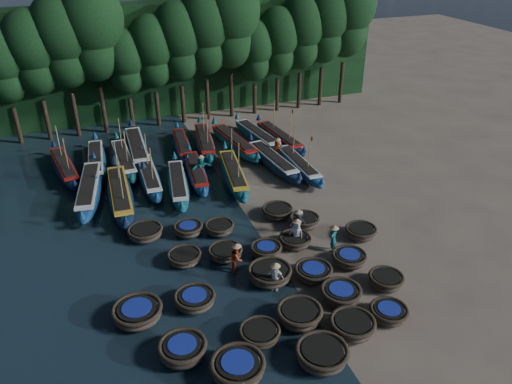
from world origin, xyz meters
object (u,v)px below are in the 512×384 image
object	(u,v)px
coracle_6	(260,333)
long_boat_3	(149,177)
coracle_10	(137,312)
long_boat_8	(298,165)
coracle_2	(322,354)
coracle_22	(219,228)
long_boat_2	(120,194)
coracle_3	(352,326)
coracle_23	(277,211)
fisherman_4	(275,276)
coracle_21	(188,229)
long_boat_1	(90,190)
coracle_20	(145,232)
long_boat_9	(64,167)
coracle_7	(299,315)
long_boat_11	(124,160)
coracle_5	(183,349)
long_boat_16	(257,136)
fisherman_6	(277,148)
coracle_4	(389,313)
coracle_8	(341,294)
long_boat_12	(137,149)
coracle_12	(270,274)
long_boat_15	(234,143)
coracle_17	(266,250)
long_boat_7	(273,161)
fisherman_3	(298,222)
coracle_24	(304,221)
fisherman_1	(333,237)
long_boat_17	(280,138)
coracle_19	(361,232)
long_boat_5	(196,172)
coracle_13	(313,272)
coracle_11	(195,299)
coracle_15	(184,257)
coracle_14	(349,258)
long_boat_10	(96,161)
coracle_16	(225,252)
coracle_9	(386,280)
coracle_18	(295,240)
fisherman_5	(201,167)
fisherman_2	(237,257)
long_boat_13	(182,145)
fisherman_0	(296,232)

from	to	relation	value
coracle_6	long_boat_3	distance (m)	16.73
coracle_10	long_boat_8	world-z (taller)	long_boat_8
coracle_2	coracle_22	xyz separation A→B (m)	(-1.19, 10.90, -0.05)
long_boat_2	long_boat_8	size ratio (longest dim) A/B	1.16
coracle_3	coracle_10	distance (m)	9.84
coracle_23	fisherman_4	xyz separation A→B (m)	(-2.82, -6.45, 0.47)
coracle_21	long_boat_1	xyz separation A→B (m)	(-5.08, 6.66, 0.20)
coracle_20	long_boat_9	distance (m)	11.20
coracle_7	long_boat_11	world-z (taller)	long_boat_11
coracle_10	coracle_5	bearing A→B (deg)	-64.00
coracle_7	long_boat_8	xyz separation A→B (m)	(6.54, 14.32, 0.05)
long_boat_16	fisherman_6	distance (m)	3.72
coracle_10	fisherman_6	distance (m)	19.16
coracle_4	long_boat_11	size ratio (longest dim) A/B	0.26
coracle_8	long_boat_12	xyz separation A→B (m)	(-6.63, 20.62, 0.16)
coracle_12	long_boat_15	distance (m)	16.89
coracle_10	coracle_21	xyz separation A→B (m)	(3.90, 6.17, -0.05)
coracle_21	coracle_17	bearing A→B (deg)	-45.18
long_boat_7	fisherman_3	distance (m)	9.08
long_boat_8	long_boat_3	bearing A→B (deg)	169.27
coracle_7	long_boat_2	distance (m)	15.53
coracle_24	fisherman_1	size ratio (longest dim) A/B	1.16
long_boat_15	long_boat_17	xyz separation A→B (m)	(3.82, -0.31, -0.02)
long_boat_2	long_boat_17	size ratio (longest dim) A/B	1.12
coracle_3	long_boat_15	bearing A→B (deg)	86.09
coracle_19	long_boat_3	size ratio (longest dim) A/B	0.24
long_boat_5	coracle_12	bearing A→B (deg)	-81.19
coracle_7	coracle_13	xyz separation A→B (m)	(2.05, 2.70, -0.08)
coracle_7	coracle_10	xyz separation A→B (m)	(-6.94, 2.77, -0.03)
long_boat_3	long_boat_17	size ratio (longest dim) A/B	0.98
coracle_11	coracle_15	world-z (taller)	coracle_11
coracle_14	long_boat_10	bearing A→B (deg)	124.56
coracle_4	coracle_16	world-z (taller)	coracle_4
coracle_16	long_boat_15	world-z (taller)	long_boat_15
coracle_5	long_boat_9	bearing A→B (deg)	101.52
coracle_23	fisherman_1	size ratio (longest dim) A/B	1.36
coracle_23	coracle_9	bearing A→B (deg)	-72.90
long_boat_15	coracle_7	bearing A→B (deg)	-107.16
coracle_18	coracle_21	bearing A→B (deg)	148.96
coracle_4	fisherman_6	size ratio (longest dim) A/B	1.15
long_boat_2	long_boat_11	distance (m)	5.52
long_boat_2	coracle_20	bearing A→B (deg)	-78.10
coracle_14	fisherman_5	size ratio (longest dim) A/B	1.15
long_boat_15	fisherman_2	bearing A→B (deg)	-115.21
coracle_22	fisherman_2	xyz separation A→B (m)	(-0.17, -3.75, 0.48)
fisherman_3	long_boat_13	bearing A→B (deg)	121.14
coracle_17	long_boat_10	size ratio (longest dim) A/B	0.22
coracle_19	long_boat_9	bearing A→B (deg)	137.28
long_boat_12	fisherman_0	bearing A→B (deg)	-64.68
coracle_8	coracle_10	bearing A→B (deg)	167.26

